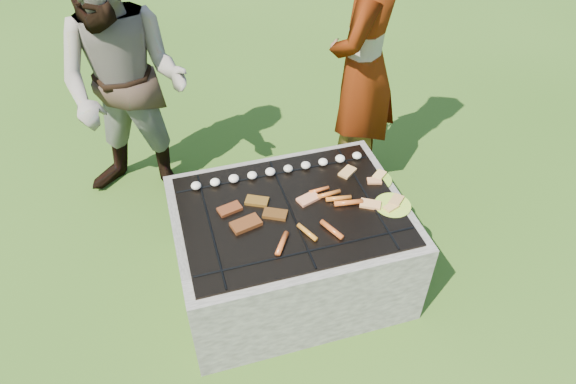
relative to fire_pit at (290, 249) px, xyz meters
name	(u,v)px	position (x,y,z in m)	size (l,w,h in m)	color
lawn	(290,279)	(0.00, 0.00, -0.28)	(60.00, 60.00, 0.00)	#274912
fire_pit	(290,249)	(0.00, 0.00, 0.00)	(1.30, 1.00, 0.62)	gray
mushrooms	(278,170)	(0.02, 0.32, 0.35)	(1.06, 0.06, 0.04)	beige
pork_slabs	(251,214)	(-0.22, 0.02, 0.34)	(0.38, 0.28, 0.02)	#9D471C
sausages	(323,215)	(0.16, -0.10, 0.34)	(0.58, 0.43, 0.03)	orange
bread_on_grate	(339,192)	(0.31, 0.05, 0.34)	(0.46, 0.42, 0.02)	#E3A674
plate_far	(376,179)	(0.56, 0.10, 0.33)	(0.19, 0.19, 0.03)	#C3D633
plate_near	(393,205)	(0.56, -0.13, 0.33)	(0.24, 0.24, 0.03)	yellow
cook	(364,67)	(0.74, 0.81, 0.67)	(0.70, 0.46, 1.91)	gray
bystander	(126,86)	(-0.77, 1.10, 0.62)	(0.87, 0.68, 1.80)	gray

